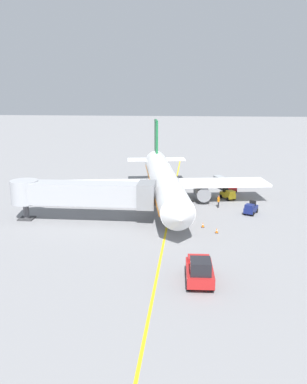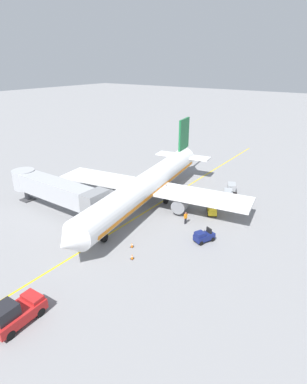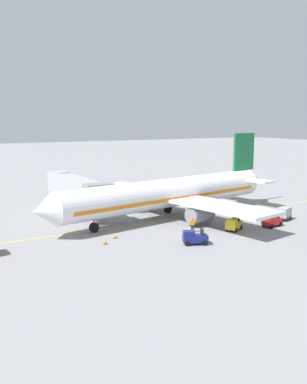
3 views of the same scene
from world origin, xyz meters
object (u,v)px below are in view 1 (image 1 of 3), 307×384
object	(u,v)px
baggage_tug_lead	(228,195)
baggage_tug_trailing	(232,187)
baggage_cart_front	(224,184)
safety_cone_nose_right	(203,225)
safety_cone_nose_left	(217,230)
jet_bridge	(82,193)
ground_crew_wing_walker	(219,201)
baggage_cart_second_in_train	(219,180)
parked_airliner	(164,181)
pushback_tractor	(200,271)
baggage_tug_spare	(251,209)

from	to	relation	value
baggage_tug_lead	baggage_tug_trailing	distance (m)	5.15
baggage_cart_front	safety_cone_nose_right	distance (m)	19.59
safety_cone_nose_left	baggage_cart_front	bearing A→B (deg)	-96.10
jet_bridge	ground_crew_wing_walker	bearing A→B (deg)	-156.08
baggage_cart_second_in_train	safety_cone_nose_left	world-z (taller)	baggage_cart_second_in_train
parked_airliner	pushback_tractor	world-z (taller)	parked_airliner
pushback_tractor	safety_cone_nose_left	xyz separation A→B (m)	(-2.08, -12.57, -0.81)
baggage_tug_lead	ground_crew_wing_walker	size ratio (longest dim) A/B	1.64
safety_cone_nose_right	safety_cone_nose_left	bearing A→B (deg)	129.28
jet_bridge	safety_cone_nose_left	distance (m)	16.60
jet_bridge	safety_cone_nose_left	bearing A→B (deg)	169.66
baggage_tug_spare	pushback_tractor	bearing A→B (deg)	71.46
parked_airliner	safety_cone_nose_left	size ratio (longest dim) A/B	63.15
parked_airliner	safety_cone_nose_left	bearing A→B (deg)	119.32
baggage_tug_trailing	safety_cone_nose_right	size ratio (longest dim) A/B	4.47
baggage_cart_front	baggage_cart_second_in_train	size ratio (longest dim) A/B	1.00
baggage_cart_front	safety_cone_nose_left	size ratio (longest dim) A/B	4.97
pushback_tractor	baggage_tug_lead	size ratio (longest dim) A/B	1.62
pushback_tractor	safety_cone_nose_right	world-z (taller)	pushback_tractor
jet_bridge	baggage_tug_spare	distance (m)	21.50
baggage_tug_lead	baggage_tug_trailing	world-z (taller)	same
baggage_tug_trailing	baggage_cart_second_in_train	size ratio (longest dim) A/B	0.90
baggage_cart_front	pushback_tractor	bearing A→B (deg)	82.66
baggage_tug_spare	safety_cone_nose_left	bearing A→B (deg)	58.59
baggage_cart_second_in_train	baggage_tug_trailing	bearing A→B (deg)	113.84
jet_bridge	baggage_tug_trailing	world-z (taller)	jet_bridge
baggage_cart_second_in_train	safety_cone_nose_left	xyz separation A→B (m)	(1.63, 23.98, -0.66)
baggage_cart_second_in_train	ground_crew_wing_walker	distance (m)	13.63
safety_cone_nose_left	baggage_tug_trailing	bearing A→B (deg)	-99.57
baggage_cart_front	ground_crew_wing_walker	distance (m)	10.78
baggage_tug_trailing	baggage_tug_spare	distance (m)	12.35
baggage_cart_front	baggage_cart_second_in_train	distance (m)	2.99
baggage_tug_trailing	baggage_cart_front	world-z (taller)	baggage_tug_trailing
jet_bridge	ground_crew_wing_walker	xyz separation A→B (m)	(-16.79, -7.45, -2.51)
baggage_tug_spare	safety_cone_nose_right	size ratio (longest dim) A/B	4.70
baggage_tug_trailing	baggage_tug_spare	xyz separation A→B (m)	(-1.36, 12.27, 0.00)
baggage_tug_spare	ground_crew_wing_walker	world-z (taller)	ground_crew_wing_walker
parked_airliner	baggage_cart_second_in_train	distance (m)	14.68
safety_cone_nose_right	parked_airliner	bearing A→B (deg)	-62.69
safety_cone_nose_left	safety_cone_nose_right	bearing A→B (deg)	-50.72
pushback_tractor	ground_crew_wing_walker	distance (m)	23.12
baggage_tug_spare	baggage_cart_front	distance (m)	13.52
jet_bridge	baggage_cart_front	world-z (taller)	jet_bridge
baggage_cart_second_in_train	safety_cone_nose_left	distance (m)	24.04
jet_bridge	baggage_tug_lead	world-z (taller)	jet_bridge
jet_bridge	baggage_tug_spare	xyz separation A→B (m)	(-20.77, -4.84, -2.75)
baggage_tug_spare	safety_cone_nose_right	distance (m)	8.62
baggage_cart_front	safety_cone_nose_left	world-z (taller)	baggage_cart_front
jet_bridge	baggage_cart_front	size ratio (longest dim) A/B	6.04
jet_bridge	baggage_tug_spare	size ratio (longest dim) A/B	6.39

